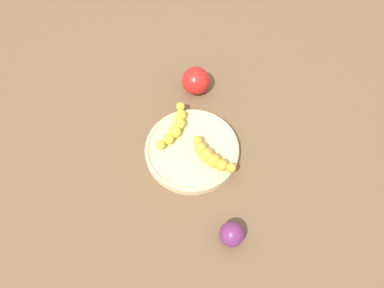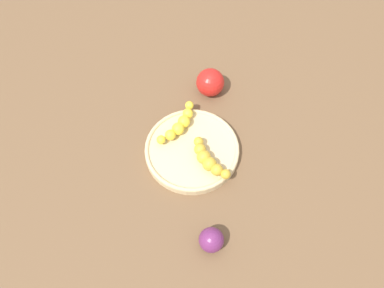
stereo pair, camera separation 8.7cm
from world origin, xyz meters
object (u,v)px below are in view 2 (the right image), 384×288
at_px(banana_spotted, 208,160).
at_px(apple_red, 210,82).
at_px(plum_purple, 211,240).
at_px(fruit_bowl, 192,150).
at_px(banana_yellow, 180,124).

distance_m(banana_spotted, apple_red, 0.22).
height_order(apple_red, plum_purple, apple_red).
distance_m(fruit_bowl, banana_spotted, 0.06).
xyz_separation_m(fruit_bowl, apple_red, (0.12, 0.14, 0.02)).
bearing_deg(plum_purple, fruit_bowl, 73.43).
xyz_separation_m(banana_spotted, plum_purple, (-0.08, -0.16, -0.01)).
bearing_deg(plum_purple, banana_spotted, 64.25).
relative_size(fruit_bowl, plum_purple, 4.27).
height_order(banana_spotted, banana_yellow, banana_spotted).
xyz_separation_m(fruit_bowl, banana_spotted, (0.01, -0.05, 0.02)).
relative_size(fruit_bowl, banana_yellow, 1.79).
bearing_deg(apple_red, plum_purple, -117.76).
xyz_separation_m(banana_yellow, plum_purple, (-0.06, -0.28, -0.01)).
height_order(banana_yellow, apple_red, apple_red).
bearing_deg(banana_yellow, plum_purple, -42.46).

